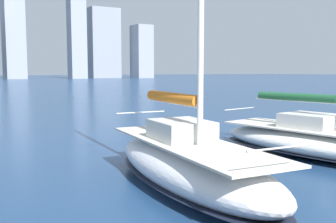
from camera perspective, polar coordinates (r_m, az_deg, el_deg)
sailboat_forest at (r=16.23m, az=21.38°, el=-4.07°), size 4.31×9.38×9.34m
sailboat_orange at (r=11.12m, az=2.97°, el=-7.40°), size 3.16×8.18×11.09m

